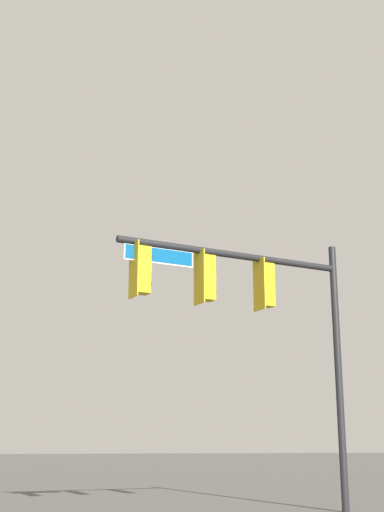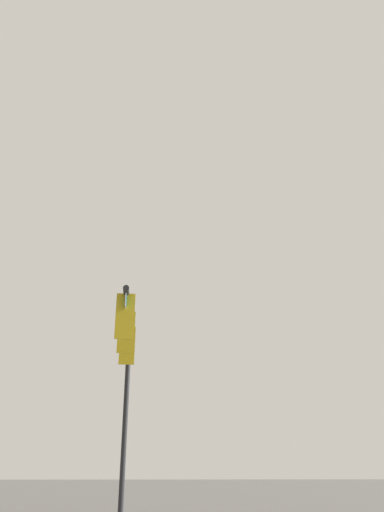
{
  "view_description": "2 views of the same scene",
  "coord_description": "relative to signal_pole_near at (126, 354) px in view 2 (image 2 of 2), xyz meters",
  "views": [
    {
      "loc": [
        3.46,
        8.09,
        1.51
      ],
      "look_at": [
        -4.19,
        -7.17,
        6.13
      ],
      "focal_mm": 50.0,
      "sensor_mm": 36.0,
      "label": 1
    },
    {
      "loc": [
        10.93,
        -5.94,
        1.43
      ],
      "look_at": [
        -3.11,
        -4.68,
        7.64
      ],
      "focal_mm": 35.0,
      "sensor_mm": 36.0,
      "label": 2
    }
  ],
  "objects": [
    {
      "name": "signal_pole_near",
      "position": [
        0.0,
        0.0,
        0.0
      ],
      "size": [
        6.25,
        0.56,
        6.73
      ],
      "color": "black",
      "rests_on": "ground_plane"
    }
  ]
}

